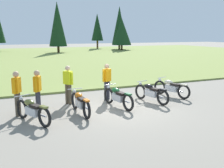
{
  "coord_description": "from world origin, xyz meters",
  "views": [
    {
      "loc": [
        -4.28,
        -9.4,
        2.99
      ],
      "look_at": [
        0.0,
        0.6,
        0.9
      ],
      "focal_mm": 41.87,
      "sensor_mm": 36.0,
      "label": 1
    }
  ],
  "objects_px": {
    "motorcycle_cream": "(171,88)",
    "rider_with_back_turned": "(38,89)",
    "motorcycle_olive": "(32,110)",
    "rider_near_row_end": "(107,80)",
    "motorcycle_black": "(151,92)",
    "rider_checking_bike": "(17,91)",
    "rider_in_hivis_vest": "(68,83)",
    "motorcycle_british_green": "(118,97)",
    "motorcycle_orange": "(80,103)"
  },
  "relations": [
    {
      "from": "motorcycle_cream",
      "to": "rider_with_back_turned",
      "type": "height_order",
      "value": "rider_with_back_turned"
    },
    {
      "from": "motorcycle_olive",
      "to": "rider_near_row_end",
      "type": "bearing_deg",
      "value": 28.29
    },
    {
      "from": "motorcycle_black",
      "to": "rider_near_row_end",
      "type": "height_order",
      "value": "rider_near_row_end"
    },
    {
      "from": "motorcycle_cream",
      "to": "motorcycle_black",
      "type": "bearing_deg",
      "value": -160.53
    },
    {
      "from": "rider_near_row_end",
      "to": "rider_with_back_turned",
      "type": "distance_m",
      "value": 3.3
    },
    {
      "from": "rider_checking_bike",
      "to": "rider_in_hivis_vest",
      "type": "distance_m",
      "value": 2.3
    },
    {
      "from": "motorcycle_black",
      "to": "rider_checking_bike",
      "type": "distance_m",
      "value": 5.6
    },
    {
      "from": "motorcycle_british_green",
      "to": "rider_near_row_end",
      "type": "relative_size",
      "value": 1.25
    },
    {
      "from": "motorcycle_british_green",
      "to": "motorcycle_black",
      "type": "bearing_deg",
      "value": 5.22
    },
    {
      "from": "motorcycle_orange",
      "to": "motorcycle_cream",
      "type": "height_order",
      "value": "same"
    },
    {
      "from": "rider_near_row_end",
      "to": "motorcycle_cream",
      "type": "bearing_deg",
      "value": -10.82
    },
    {
      "from": "motorcycle_orange",
      "to": "rider_in_hivis_vest",
      "type": "xyz_separation_m",
      "value": [
        -0.07,
        1.55,
        0.51
      ]
    },
    {
      "from": "motorcycle_british_green",
      "to": "rider_near_row_end",
      "type": "bearing_deg",
      "value": 88.8
    },
    {
      "from": "motorcycle_olive",
      "to": "motorcycle_british_green",
      "type": "relative_size",
      "value": 0.93
    },
    {
      "from": "motorcycle_black",
      "to": "rider_near_row_end",
      "type": "xyz_separation_m",
      "value": [
        -1.66,
        1.11,
        0.51
      ]
    },
    {
      "from": "motorcycle_british_green",
      "to": "motorcycle_black",
      "type": "height_order",
      "value": "same"
    },
    {
      "from": "motorcycle_cream",
      "to": "rider_in_hivis_vest",
      "type": "height_order",
      "value": "rider_in_hivis_vest"
    },
    {
      "from": "motorcycle_cream",
      "to": "rider_checking_bike",
      "type": "relative_size",
      "value": 1.21
    },
    {
      "from": "rider_checking_bike",
      "to": "motorcycle_black",
      "type": "bearing_deg",
      "value": -2.26
    },
    {
      "from": "motorcycle_cream",
      "to": "rider_near_row_end",
      "type": "distance_m",
      "value": 3.21
    },
    {
      "from": "rider_checking_bike",
      "to": "motorcycle_cream",
      "type": "bearing_deg",
      "value": 2.38
    },
    {
      "from": "motorcycle_orange",
      "to": "rider_with_back_turned",
      "type": "height_order",
      "value": "rider_with_back_turned"
    },
    {
      "from": "motorcycle_british_green",
      "to": "motorcycle_cream",
      "type": "relative_size",
      "value": 1.03
    },
    {
      "from": "rider_near_row_end",
      "to": "rider_with_back_turned",
      "type": "height_order",
      "value": "same"
    },
    {
      "from": "motorcycle_olive",
      "to": "rider_with_back_turned",
      "type": "relative_size",
      "value": 1.17
    },
    {
      "from": "motorcycle_orange",
      "to": "rider_with_back_turned",
      "type": "bearing_deg",
      "value": 155.83
    },
    {
      "from": "rider_near_row_end",
      "to": "rider_with_back_turned",
      "type": "relative_size",
      "value": 1.0
    },
    {
      "from": "motorcycle_orange",
      "to": "motorcycle_black",
      "type": "height_order",
      "value": "same"
    },
    {
      "from": "rider_near_row_end",
      "to": "rider_checking_bike",
      "type": "bearing_deg",
      "value": -167.22
    },
    {
      "from": "rider_checking_bike",
      "to": "rider_in_hivis_vest",
      "type": "bearing_deg",
      "value": 22.75
    },
    {
      "from": "motorcycle_orange",
      "to": "motorcycle_cream",
      "type": "bearing_deg",
      "value": 11.15
    },
    {
      "from": "rider_checking_bike",
      "to": "rider_with_back_turned",
      "type": "height_order",
      "value": "same"
    },
    {
      "from": "motorcycle_olive",
      "to": "rider_checking_bike",
      "type": "bearing_deg",
      "value": 111.85
    },
    {
      "from": "motorcycle_orange",
      "to": "rider_checking_bike",
      "type": "relative_size",
      "value": 1.26
    },
    {
      "from": "motorcycle_cream",
      "to": "rider_in_hivis_vest",
      "type": "relative_size",
      "value": 1.21
    },
    {
      "from": "motorcycle_olive",
      "to": "rider_in_hivis_vest",
      "type": "relative_size",
      "value": 1.17
    },
    {
      "from": "motorcycle_orange",
      "to": "rider_with_back_turned",
      "type": "relative_size",
      "value": 1.26
    },
    {
      "from": "motorcycle_olive",
      "to": "motorcycle_orange",
      "type": "xyz_separation_m",
      "value": [
        1.79,
        0.34,
        0.0
      ]
    },
    {
      "from": "rider_with_back_turned",
      "to": "rider_in_hivis_vest",
      "type": "distance_m",
      "value": 1.65
    },
    {
      "from": "motorcycle_black",
      "to": "rider_in_hivis_vest",
      "type": "height_order",
      "value": "rider_in_hivis_vest"
    },
    {
      "from": "motorcycle_olive",
      "to": "rider_checking_bike",
      "type": "xyz_separation_m",
      "value": [
        -0.4,
        1.0,
        0.51
      ]
    },
    {
      "from": "rider_in_hivis_vest",
      "to": "rider_near_row_end",
      "type": "bearing_deg",
      "value": -0.04
    },
    {
      "from": "rider_near_row_end",
      "to": "rider_in_hivis_vest",
      "type": "distance_m",
      "value": 1.79
    },
    {
      "from": "motorcycle_british_green",
      "to": "rider_near_row_end",
      "type": "distance_m",
      "value": 1.36
    },
    {
      "from": "motorcycle_olive",
      "to": "rider_in_hivis_vest",
      "type": "distance_m",
      "value": 2.6
    },
    {
      "from": "motorcycle_orange",
      "to": "motorcycle_black",
      "type": "bearing_deg",
      "value": 7.42
    },
    {
      "from": "motorcycle_british_green",
      "to": "rider_checking_bike",
      "type": "distance_m",
      "value": 3.93
    },
    {
      "from": "rider_with_back_turned",
      "to": "rider_in_hivis_vest",
      "type": "xyz_separation_m",
      "value": [
        1.39,
        0.9,
        0.0
      ]
    },
    {
      "from": "rider_near_row_end",
      "to": "rider_checking_bike",
      "type": "height_order",
      "value": "same"
    },
    {
      "from": "rider_checking_bike",
      "to": "rider_with_back_turned",
      "type": "bearing_deg",
      "value": -0.59
    }
  ]
}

